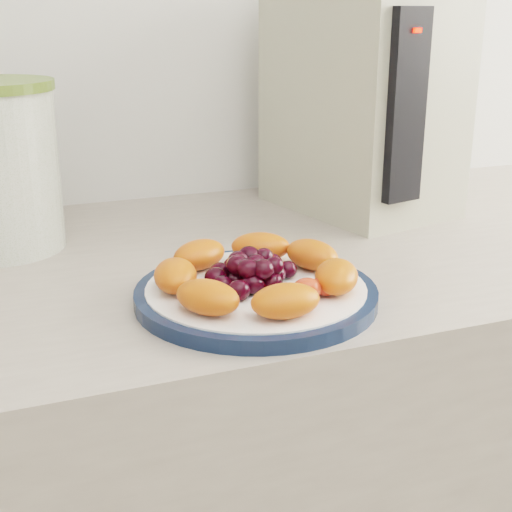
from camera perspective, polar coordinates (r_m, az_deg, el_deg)
name	(u,v)px	position (r m, az deg, el deg)	size (l,w,h in m)	color
plate_rim	(256,295)	(0.74, 0.00, -3.11)	(0.25, 0.25, 0.01)	#12203B
plate_face	(256,294)	(0.74, 0.00, -3.04)	(0.23, 0.23, 0.02)	white
appliance_body	(362,98)	(1.08, 8.46, 12.37)	(0.19, 0.26, 0.33)	#ABA791
appliance_panel	(406,107)	(0.95, 11.87, 11.56)	(0.06, 0.02, 0.24)	black
appliance_led	(417,30)	(0.93, 12.75, 17.20)	(0.01, 0.01, 0.01)	#FF0C05
fruit_plate	(255,271)	(0.73, -0.05, -1.24)	(0.22, 0.21, 0.04)	#D14213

